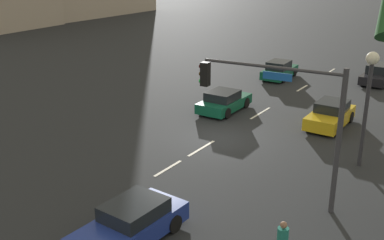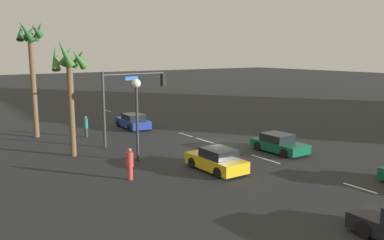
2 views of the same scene
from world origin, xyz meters
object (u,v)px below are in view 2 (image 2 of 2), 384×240
(car_2, at_px, (217,160))
(palm_tree_1, at_px, (31,54))
(car_0, at_px, (133,121))
(streetlamp, at_px, (137,103))
(pedestrian_0, at_px, (86,126))
(pedestrian_1, at_px, (130,163))
(traffic_signal, at_px, (128,94))
(car_4, at_px, (279,144))
(palm_tree_0, at_px, (69,73))

(car_2, height_order, palm_tree_1, palm_tree_1)
(car_0, relative_size, streetlamp, 0.82)
(streetlamp, height_order, palm_tree_1, palm_tree_1)
(car_0, height_order, pedestrian_0, pedestrian_0)
(pedestrian_1, relative_size, palm_tree_1, 0.19)
(pedestrian_0, distance_m, palm_tree_1, 7.15)
(car_2, relative_size, pedestrian_0, 2.31)
(traffic_signal, height_order, streetlamp, traffic_signal)
(car_0, relative_size, car_4, 1.09)
(car_2, distance_m, palm_tree_1, 18.16)
(car_4, distance_m, pedestrian_1, 11.26)
(palm_tree_0, bearing_deg, streetlamp, -140.20)
(car_2, relative_size, car_4, 1.00)
(traffic_signal, height_order, pedestrian_1, traffic_signal)
(palm_tree_0, bearing_deg, car_2, -143.95)
(car_2, bearing_deg, pedestrian_0, 12.54)
(car_2, bearing_deg, traffic_signal, 6.68)
(pedestrian_0, relative_size, palm_tree_0, 0.22)
(car_4, xyz_separation_m, traffic_signal, (8.42, 7.43, 3.22))
(traffic_signal, relative_size, pedestrian_1, 3.20)
(traffic_signal, xyz_separation_m, pedestrian_1, (-8.09, 3.82, -2.89))
(car_4, height_order, traffic_signal, traffic_signal)
(car_2, xyz_separation_m, car_4, (1.03, -6.32, -0.04))
(pedestrian_0, bearing_deg, car_0, -75.25)
(pedestrian_1, xyz_separation_m, palm_tree_0, (6.71, 0.95, 4.67))
(pedestrian_0, xyz_separation_m, pedestrian_1, (-12.21, 1.91, 0.02))
(car_0, xyz_separation_m, car_4, (-13.83, -4.45, -0.03))
(car_4, relative_size, palm_tree_1, 0.43)
(pedestrian_0, xyz_separation_m, palm_tree_0, (-5.50, 2.86, 4.69))
(car_0, distance_m, car_4, 14.53)
(car_4, bearing_deg, pedestrian_1, 88.29)
(streetlamp, bearing_deg, pedestrian_0, 0.88)
(car_4, relative_size, streetlamp, 0.76)
(pedestrian_1, distance_m, palm_tree_1, 15.69)
(palm_tree_1, bearing_deg, pedestrian_0, -123.95)
(pedestrian_0, height_order, palm_tree_1, palm_tree_1)
(car_0, relative_size, palm_tree_0, 0.56)
(traffic_signal, xyz_separation_m, streetlamp, (-4.97, 1.77, -0.05))
(car_0, xyz_separation_m, streetlamp, (-10.39, 4.74, 3.14))
(car_4, height_order, palm_tree_1, palm_tree_1)
(traffic_signal, xyz_separation_m, palm_tree_1, (6.39, 5.28, 2.97))
(car_2, relative_size, pedestrian_1, 2.25)
(car_4, distance_m, palm_tree_1, 20.48)
(palm_tree_0, xyz_separation_m, palm_tree_1, (7.77, 0.51, 1.19))
(car_0, bearing_deg, palm_tree_1, 83.21)
(pedestrian_1, bearing_deg, palm_tree_1, 5.77)
(streetlamp, distance_m, pedestrian_1, 4.68)
(car_0, bearing_deg, car_2, 172.85)
(car_2, bearing_deg, car_0, -7.15)
(pedestrian_1, bearing_deg, car_2, -105.49)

